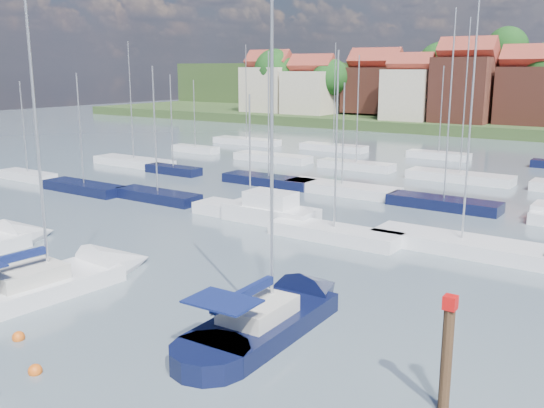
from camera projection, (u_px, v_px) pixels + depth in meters
The scene contains 8 objects.
ground at pixel (438, 186), 56.70m from camera, with size 260.00×260.00×0.00m, color #475560.
sailboat_centre at pixel (69, 279), 30.76m from camera, with size 4.23×12.68×16.89m.
sailboat_navy at pixel (283, 313), 26.52m from camera, with size 3.38×11.73×16.14m.
timber_piling at pixel (445, 384), 19.41m from camera, with size 0.40×0.40×6.20m.
buoy_c at pixel (19, 340), 24.73m from camera, with size 0.51×0.51×0.51m, color #D85914.
buoy_d at pixel (35, 373), 22.00m from camera, with size 0.51×0.51×0.51m, color #D85914.
buoy_e at pixel (268, 307), 28.06m from camera, with size 0.50×0.50×0.50m, color #D85914.
marina_field at pixel (441, 193), 51.65m from camera, with size 79.62×41.41×15.93m.
Camera 1 is at (18.61, -14.74, 10.85)m, focal length 40.00 mm.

